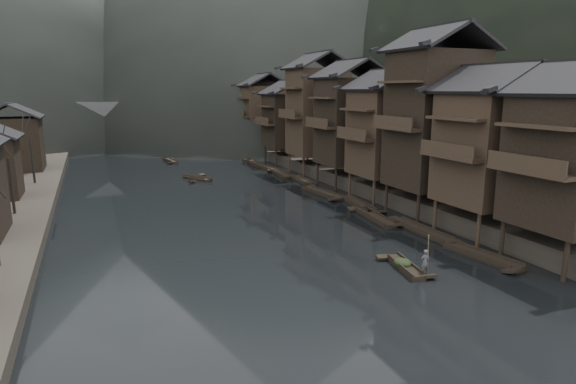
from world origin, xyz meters
TOP-DOWN VIEW (x-y plane):
  - water at (0.00, 0.00)m, footprint 300.00×300.00m
  - right_bank at (35.00, 40.00)m, footprint 40.00×200.00m
  - stilt_houses at (17.28, 19.20)m, footprint 9.00×67.60m
  - bare_trees at (-17.00, 12.98)m, footprint 3.58×44.96m
  - moored_sampans at (12.22, 23.75)m, footprint 3.15×66.55m
  - midriver_boats at (0.55, 39.71)m, footprint 3.21×21.95m
  - stone_bridge at (-0.00, 72.00)m, footprint 40.00×6.00m
  - hero_sampan at (6.64, -5.11)m, footprint 1.74×4.59m
  - cargo_heap at (6.60, -4.91)m, footprint 1.00×1.30m
  - boatman at (6.95, -6.67)m, footprint 0.60×0.41m
  - bamboo_pole at (7.15, -6.67)m, footprint 1.62×1.82m

SIDE VIEW (x-z plane):
  - water at x=0.00m, z-range 0.00..0.00m
  - midriver_boats at x=0.55m, z-range -0.01..0.42m
  - hero_sampan at x=6.64m, z-range -0.01..0.42m
  - moored_sampans at x=12.22m, z-range -0.03..0.44m
  - cargo_heap at x=6.60m, z-range 0.43..1.03m
  - right_bank at x=35.00m, z-range 0.00..1.80m
  - boatman at x=6.95m, z-range 0.43..2.01m
  - bamboo_pole at x=7.15m, z-range 2.01..5.47m
  - stone_bridge at x=0.00m, z-range 0.61..9.61m
  - bare_trees at x=-17.00m, z-range 2.57..9.72m
  - stilt_houses at x=17.28m, z-range 0.60..17.56m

